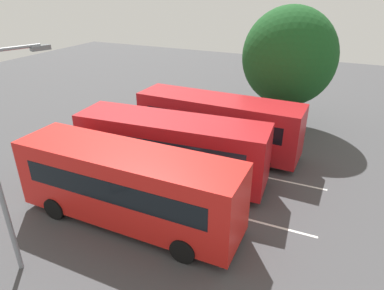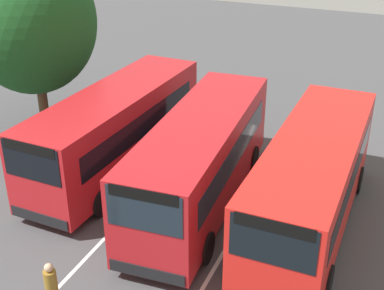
% 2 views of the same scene
% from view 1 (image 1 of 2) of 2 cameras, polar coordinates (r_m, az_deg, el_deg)
% --- Properties ---
extents(ground_plane, '(65.11, 65.11, 0.00)m').
position_cam_1_polar(ground_plane, '(17.00, -0.92, -5.81)').
color(ground_plane, '#424244').
extents(bus_far_left, '(9.21, 2.65, 3.16)m').
position_cam_1_polar(bus_far_left, '(19.17, 4.27, 3.71)').
color(bus_far_left, '#AD191E').
rests_on(bus_far_left, ground).
extents(bus_center_left, '(9.33, 3.13, 3.16)m').
position_cam_1_polar(bus_center_left, '(16.34, -3.57, -0.30)').
color(bus_center_left, '#AD191E').
rests_on(bus_center_left, ground).
extents(bus_center_right, '(9.18, 2.57, 3.16)m').
position_cam_1_polar(bus_center_right, '(13.60, -10.75, -6.48)').
color(bus_center_right, red).
rests_on(bus_center_right, ground).
extents(pedestrian, '(0.44, 0.44, 1.68)m').
position_cam_1_polar(pedestrian, '(21.06, -17.34, 2.44)').
color(pedestrian, '#232833').
rests_on(pedestrian, ground).
extents(depot_tree, '(5.87, 5.28, 7.68)m').
position_cam_1_polar(depot_tree, '(22.87, 15.87, 13.94)').
color(depot_tree, '#4C3823').
rests_on(depot_tree, ground).
extents(lane_stripe_outer_left, '(12.85, 0.38, 0.01)m').
position_cam_1_polar(lane_stripe_outer_left, '(18.43, 1.55, -3.12)').
color(lane_stripe_outer_left, silver).
rests_on(lane_stripe_outer_left, ground).
extents(lane_stripe_inner_left, '(12.85, 0.38, 0.01)m').
position_cam_1_polar(lane_stripe_inner_left, '(15.64, -3.85, -8.94)').
color(lane_stripe_inner_left, silver).
rests_on(lane_stripe_inner_left, ground).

